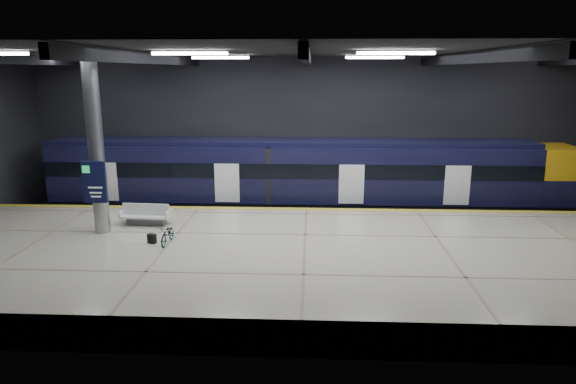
{
  "coord_description": "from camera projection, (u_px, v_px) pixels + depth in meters",
  "views": [
    {
      "loc": [
        0.22,
        -19.99,
        7.31
      ],
      "look_at": [
        -0.79,
        1.5,
        2.2
      ],
      "focal_mm": 32.0,
      "sensor_mm": 36.0,
      "label": 1
    }
  ],
  "objects": [
    {
      "name": "platform",
      "position": [
        305.0,
        262.0,
        18.57
      ],
      "size": [
        30.0,
        11.0,
        1.1
      ],
      "primitive_type": "cube",
      "color": "beige",
      "rests_on": "ground"
    },
    {
      "name": "bench",
      "position": [
        146.0,
        217.0,
        21.15
      ],
      "size": [
        2.07,
        0.96,
        0.89
      ],
      "rotation": [
        0.0,
        0.0,
        -0.06
      ],
      "color": "#595B60",
      "rests_on": "platform"
    },
    {
      "name": "room_shell",
      "position": [
        307.0,
        113.0,
        19.81
      ],
      "size": [
        30.1,
        16.1,
        8.05
      ],
      "color": "black",
      "rests_on": "ground"
    },
    {
      "name": "ground",
      "position": [
        306.0,
        252.0,
        21.13
      ],
      "size": [
        30.0,
        30.0,
        0.0
      ],
      "primitive_type": "plane",
      "color": "black",
      "rests_on": "ground"
    },
    {
      "name": "safety_strip",
      "position": [
        307.0,
        209.0,
        23.55
      ],
      "size": [
        30.0,
        0.4,
        0.01
      ],
      "primitive_type": "cube",
      "color": "gold",
      "rests_on": "platform"
    },
    {
      "name": "train",
      "position": [
        326.0,
        177.0,
        25.95
      ],
      "size": [
        29.4,
        2.84,
        3.79
      ],
      "color": "black",
      "rests_on": "ground"
    },
    {
      "name": "rails",
      "position": [
        307.0,
        214.0,
        26.46
      ],
      "size": [
        30.0,
        1.52,
        0.16
      ],
      "color": "gray",
      "rests_on": "ground"
    },
    {
      "name": "pannier_bag",
      "position": [
        152.0,
        239.0,
        18.89
      ],
      "size": [
        0.35,
        0.28,
        0.35
      ],
      "primitive_type": "cube",
      "rotation": [
        0.0,
        0.0,
        -0.38
      ],
      "color": "black",
      "rests_on": "platform"
    },
    {
      "name": "info_column",
      "position": [
        96.0,
        147.0,
        19.47
      ],
      "size": [
        0.9,
        0.78,
        6.9
      ],
      "color": "#9EA0A5",
      "rests_on": "platform"
    },
    {
      "name": "bicycle",
      "position": [
        168.0,
        234.0,
        18.82
      ],
      "size": [
        0.52,
        1.37,
        0.71
      ],
      "primitive_type": "imported",
      "rotation": [
        0.0,
        0.0,
        -0.04
      ],
      "color": "#99999E",
      "rests_on": "platform"
    }
  ]
}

